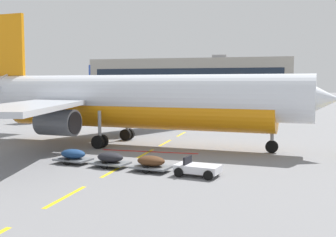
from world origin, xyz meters
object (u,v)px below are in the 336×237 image
(airliner_foreground, at_px, (128,100))
(ground_power_truck, at_px, (44,110))
(baggage_train, at_px, (131,161))
(airliner_far_center, at_px, (92,90))

(airliner_foreground, xyz_separation_m, ground_power_truck, (-19.11, 17.43, -2.30))
(airliner_foreground, xyz_separation_m, baggage_train, (3.77, -9.88, -3.42))
(airliner_far_center, relative_size, ground_power_truck, 4.04)
(baggage_train, bearing_deg, airliner_far_center, 116.55)
(ground_power_truck, distance_m, baggage_train, 35.64)
(ground_power_truck, bearing_deg, airliner_foreground, -42.37)
(airliner_far_center, bearing_deg, airliner_foreground, -62.71)
(ground_power_truck, bearing_deg, airliner_far_center, 108.39)
(ground_power_truck, height_order, baggage_train, ground_power_truck)
(airliner_foreground, distance_m, ground_power_truck, 25.96)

